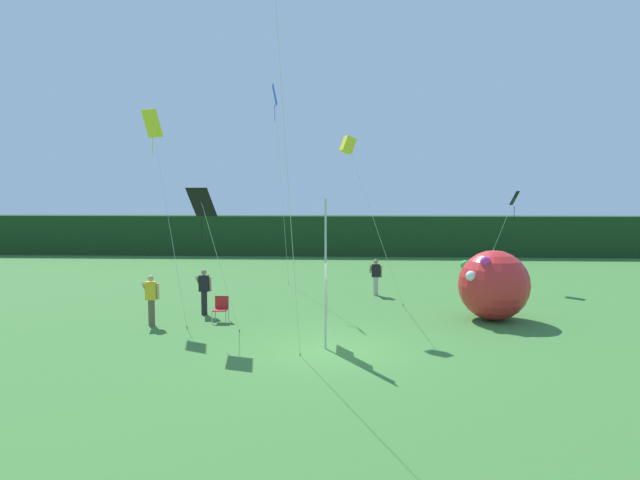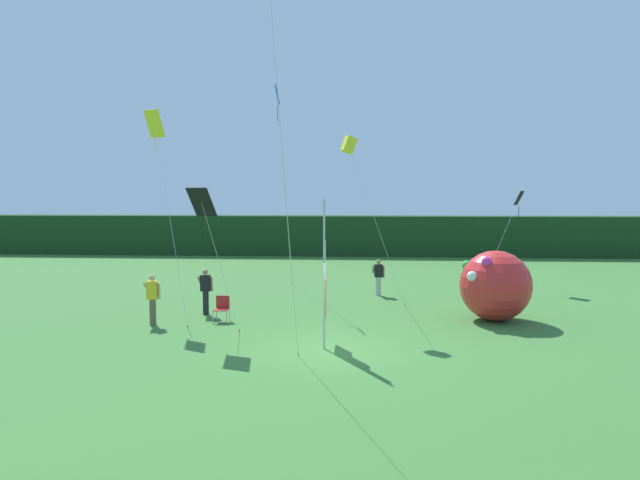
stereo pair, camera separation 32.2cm
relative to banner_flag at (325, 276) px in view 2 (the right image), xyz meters
name	(u,v)px [view 2 (the right image)]	position (x,y,z in m)	size (l,w,h in m)	color
ground_plane	(333,349)	(0.27, -0.30, -2.08)	(120.00, 120.00, 0.00)	#3D7533
distant_treeline	(348,236)	(0.27, 25.37, -0.62)	(80.00, 2.40, 2.92)	#193819
banner_flag	(325,276)	(0.00, 0.00, 0.00)	(0.06, 1.03, 4.34)	#B7B7BC
person_near_banner	(206,290)	(-4.68, 4.10, -1.17)	(0.55, 0.48, 1.70)	black
person_mid_field	(378,276)	(1.88, 8.53, -1.22)	(0.55, 0.48, 1.61)	#B7B2A3
person_far_left	(153,298)	(-6.04, 2.31, -1.15)	(0.55, 0.48, 1.73)	brown
person_far_right	(494,277)	(6.89, 8.41, -1.19)	(0.55, 0.48, 1.67)	brown
inflatable_balloon	(495,286)	(5.82, 3.77, -0.83)	(2.49, 2.49, 2.49)	red
folding_chair	(222,307)	(-3.81, 3.03, -1.57)	(0.51, 0.51, 0.89)	#BCBCC1
kite_black_diamond_1	(202,206)	(-3.93, 1.18, 2.03)	(1.56, 0.83, 4.68)	brown
kite_blue_diamond_2	(278,109)	(-2.52, 8.36, 6.12)	(0.39, 3.64, 9.17)	brown
kite_black_diamond_3	(517,203)	(8.54, 11.14, 1.98)	(2.54, 2.41, 4.65)	brown
kite_yellow_box_4	(349,146)	(0.65, 3.85, 4.09)	(2.57, 2.65, 6.54)	brown
kite_yellow_diamond_5	(156,131)	(-6.67, 4.72, 4.78)	(2.46, 3.21, 7.64)	brown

